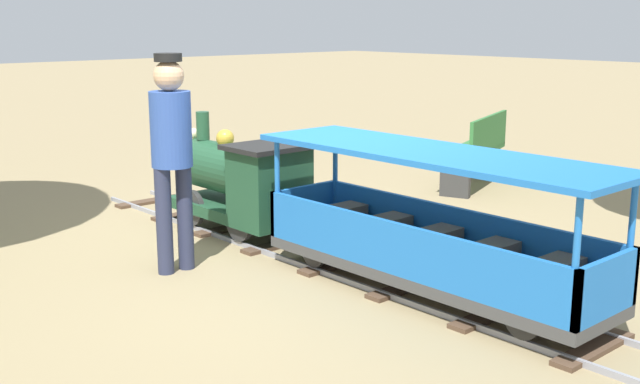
{
  "coord_description": "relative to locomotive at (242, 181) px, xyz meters",
  "views": [
    {
      "loc": [
        -3.94,
        -4.49,
        1.85
      ],
      "look_at": [
        0.0,
        -0.13,
        0.55
      ],
      "focal_mm": 43.76,
      "sensor_mm": 36.0,
      "label": 1
    }
  ],
  "objects": [
    {
      "name": "ground_plane",
      "position": [
        0.0,
        -0.89,
        -0.48
      ],
      "size": [
        60.0,
        60.0,
        0.0
      ],
      "primitive_type": "plane",
      "color": "#8C7A56"
    },
    {
      "name": "track",
      "position": [
        0.0,
        -1.21,
        -0.47
      ],
      "size": [
        0.7,
        6.4,
        0.04
      ],
      "color": "gray",
      "rests_on": "ground_plane"
    },
    {
      "name": "locomotive",
      "position": [
        0.0,
        0.0,
        0.0
      ],
      "size": [
        0.66,
        1.45,
        1.0
      ],
      "color": "#1E472D",
      "rests_on": "ground_plane"
    },
    {
      "name": "passenger_car",
      "position": [
        0.0,
        -2.11,
        -0.06
      ],
      "size": [
        0.76,
        2.7,
        0.97
      ],
      "color": "#3F3F3F",
      "rests_on": "ground_plane"
    },
    {
      "name": "conductor_person",
      "position": [
        -0.98,
        -0.48,
        0.47
      ],
      "size": [
        0.3,
        0.3,
        1.62
      ],
      "color": "#282D47",
      "rests_on": "ground_plane"
    },
    {
      "name": "park_bench",
      "position": [
        3.12,
        -0.17,
        -0.07
      ],
      "size": [
        1.36,
        0.82,
        0.82
      ],
      "color": "#2D6B33",
      "rests_on": "ground_plane"
    }
  ]
}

